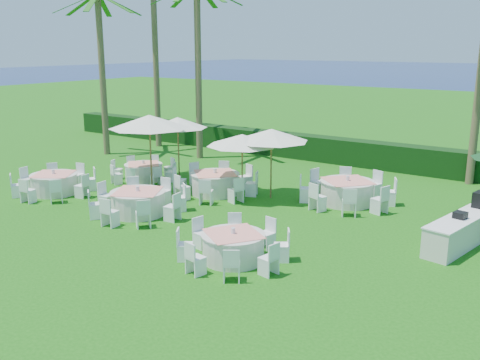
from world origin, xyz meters
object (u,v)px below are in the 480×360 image
object	(u,v)px
banquet_table_a	(54,183)
banquet_table_b	(138,202)
banquet_table_d	(144,171)
banquet_table_f	(347,191)
umbrella_a	(149,121)
umbrella_b	(242,140)
banquet_table_e	(215,183)
banquet_table_c	(233,246)
umbrella_d	(272,135)
buffet_table	(465,228)
umbrella_c	(178,123)

from	to	relation	value
banquet_table_a	banquet_table_b	distance (m)	4.56
banquet_table_d	banquet_table_f	size ratio (longest dim) A/B	0.81
umbrella_a	umbrella_b	xyz separation A→B (m)	(3.74, 0.92, -0.49)
banquet_table_a	banquet_table_e	world-z (taller)	banquet_table_e
banquet_table_b	banquet_table_f	distance (m)	7.42
banquet_table_a	banquet_table_c	size ratio (longest dim) A/B	1.04
banquet_table_d	umbrella_a	bearing A→B (deg)	-33.76
banquet_table_b	banquet_table_e	xyz separation A→B (m)	(0.59, 3.53, 0.01)
banquet_table_c	banquet_table_d	bearing A→B (deg)	148.56
banquet_table_f	banquet_table_c	bearing A→B (deg)	-92.94
umbrella_a	umbrella_d	size ratio (longest dim) A/B	1.15
banquet_table_c	banquet_table_f	distance (m)	6.65
banquet_table_d	umbrella_a	world-z (taller)	umbrella_a
banquet_table_e	banquet_table_f	xyz separation A→B (m)	(4.70, 1.67, 0.02)
banquet_table_a	umbrella_d	distance (m)	8.57
banquet_table_d	umbrella_b	distance (m)	5.35
banquet_table_f	banquet_table_e	bearing A→B (deg)	-160.49
umbrella_a	umbrella_b	world-z (taller)	umbrella_a
banquet_table_a	buffet_table	world-z (taller)	buffet_table
banquet_table_c	umbrella_d	xyz separation A→B (m)	(-2.31, 5.71, 1.99)
banquet_table_d	banquet_table_f	bearing A→B (deg)	10.91
banquet_table_a	umbrella_d	world-z (taller)	umbrella_d
banquet_table_b	banquet_table_e	size ratio (longest dim) A/B	1.01
umbrella_c	banquet_table_a	bearing A→B (deg)	-115.74
buffet_table	umbrella_c	bearing A→B (deg)	173.10
banquet_table_e	banquet_table_c	bearing A→B (deg)	-48.77
umbrella_d	banquet_table_a	bearing A→B (deg)	-149.71
banquet_table_d	banquet_table_b	bearing A→B (deg)	-47.74
umbrella_b	buffet_table	bearing A→B (deg)	-2.26
buffet_table	banquet_table_e	bearing A→B (deg)	178.54
banquet_table_c	banquet_table_e	xyz separation A→B (m)	(-4.36, 4.98, 0.04)
banquet_table_d	buffet_table	world-z (taller)	buffet_table
banquet_table_f	umbrella_a	bearing A→B (deg)	-160.94
banquet_table_a	umbrella_d	bearing A→B (deg)	30.29
banquet_table_f	umbrella_b	bearing A→B (deg)	-155.65
banquet_table_f	umbrella_d	size ratio (longest dim) A/B	1.23
umbrella_c	umbrella_d	size ratio (longest dim) A/B	0.96
banquet_table_a	banquet_table_b	world-z (taller)	banquet_table_b
banquet_table_b	umbrella_c	world-z (taller)	umbrella_c
banquet_table_f	umbrella_d	distance (m)	3.41
banquet_table_b	banquet_table_c	bearing A→B (deg)	-16.27
umbrella_d	buffet_table	size ratio (longest dim) A/B	0.71
banquet_table_a	buffet_table	size ratio (longest dim) A/B	0.81
banquet_table_b	banquet_table_d	bearing A→B (deg)	132.26
banquet_table_b	umbrella_b	xyz separation A→B (m)	(1.79, 3.61, 1.78)
banquet_table_f	umbrella_a	world-z (taller)	umbrella_a
banquet_table_c	umbrella_b	world-z (taller)	umbrella_b
banquet_table_d	banquet_table_e	bearing A→B (deg)	-0.35
umbrella_a	umbrella_c	distance (m)	2.11
banquet_table_e	umbrella_d	distance (m)	2.92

